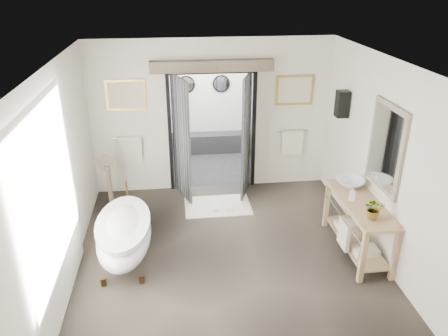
{
  "coord_description": "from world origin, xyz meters",
  "views": [
    {
      "loc": [
        -0.71,
        -5.33,
        3.96
      ],
      "look_at": [
        0.0,
        0.6,
        1.25
      ],
      "focal_mm": 35.0,
      "sensor_mm": 36.0,
      "label": 1
    }
  ],
  "objects_px": {
    "rug": "(218,206)",
    "basin": "(350,184)",
    "vanity": "(357,222)",
    "clawfoot_tub": "(124,234)"
  },
  "relations": [
    {
      "from": "vanity",
      "to": "rug",
      "type": "distance_m",
      "value": 2.58
    },
    {
      "from": "basin",
      "to": "vanity",
      "type": "bearing_deg",
      "value": -94.52
    },
    {
      "from": "rug",
      "to": "basin",
      "type": "bearing_deg",
      "value": -31.09
    },
    {
      "from": "vanity",
      "to": "basin",
      "type": "bearing_deg",
      "value": 88.53
    },
    {
      "from": "clawfoot_tub",
      "to": "rug",
      "type": "bearing_deg",
      "value": 42.35
    },
    {
      "from": "vanity",
      "to": "rug",
      "type": "height_order",
      "value": "vanity"
    },
    {
      "from": "clawfoot_tub",
      "to": "vanity",
      "type": "distance_m",
      "value": 3.48
    },
    {
      "from": "vanity",
      "to": "clawfoot_tub",
      "type": "bearing_deg",
      "value": 176.18
    },
    {
      "from": "rug",
      "to": "basin",
      "type": "height_order",
      "value": "basin"
    },
    {
      "from": "clawfoot_tub",
      "to": "basin",
      "type": "bearing_deg",
      "value": 3.59
    }
  ]
}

